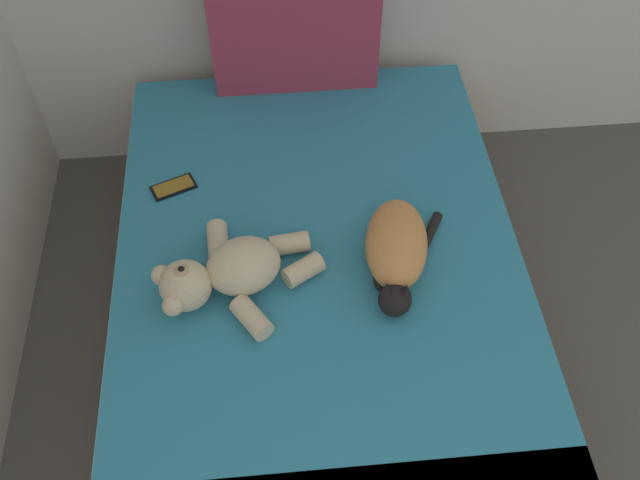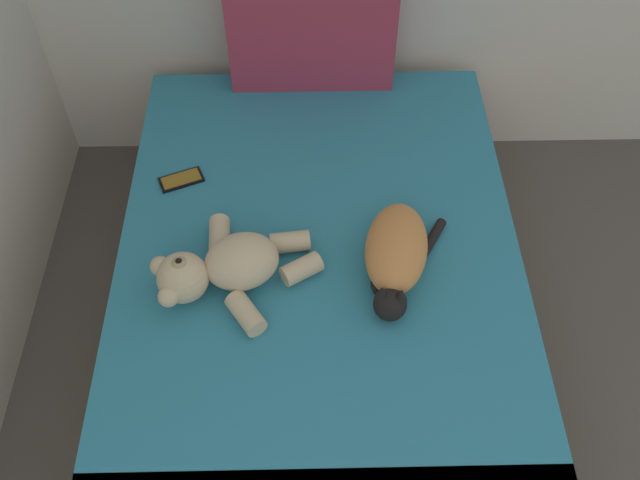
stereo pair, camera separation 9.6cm
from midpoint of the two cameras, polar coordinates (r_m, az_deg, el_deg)
name	(u,v)px [view 2 (the right image)]	position (r m, az deg, el deg)	size (l,w,h in m)	color
bed	(319,305)	(2.41, 1.11, -5.26)	(1.33, 1.94, 0.48)	olive
patterned_cushion	(312,21)	(2.67, 0.39, 17.24)	(0.61, 0.13, 0.54)	#A5334C
cat	(396,254)	(2.16, 7.42, -1.15)	(0.30, 0.42, 0.15)	#D18447
teddy_bear	(225,267)	(2.12, -6.36, -2.23)	(0.52, 0.43, 0.17)	beige
cell_phone	(181,180)	(2.47, -10.03, 4.79)	(0.16, 0.12, 0.01)	black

